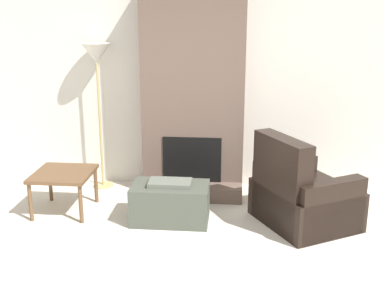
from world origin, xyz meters
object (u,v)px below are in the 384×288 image
Objects in this scene: ottoman at (170,202)px; floor_lamp_left at (97,62)px; armchair at (300,198)px; side_table at (63,177)px.

ottoman is 0.45× the size of floor_lamp_left.
ottoman is 2.01m from floor_lamp_left.
ottoman is at bearing -43.86° from floor_lamp_left.
armchair is 1.91× the size of side_table.
armchair is (1.40, 0.06, 0.09)m from ottoman.
side_table reaches higher than ottoman.
side_table is (-1.25, 0.16, 0.20)m from ottoman.
armchair is 2.93m from floor_lamp_left.
armchair reaches higher than side_table.
armchair is at bearing -2.01° from side_table.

